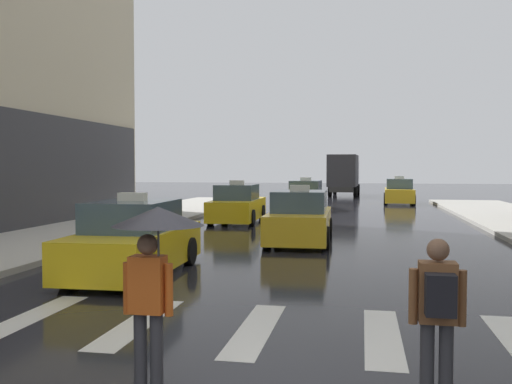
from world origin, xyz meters
The scene contains 9 objects.
crosswalk_markings centered at (0.00, 3.00, 0.00)m, with size 11.30×2.80×0.01m.
taxi_lead centered at (-3.40, 6.61, 0.72)m, with size 2.03×4.59×1.80m.
taxi_second centered at (-0.41, 12.52, 0.72)m, with size 2.02×4.58×1.80m.
taxi_third centered at (-3.76, 18.48, 0.72)m, with size 2.01×4.58×1.80m.
taxi_fourth centered at (-1.59, 26.29, 0.72)m, with size 2.01×4.58×1.80m.
taxi_fifth centered at (3.85, 32.42, 0.72)m, with size 2.04×4.59×1.80m.
box_truck centered at (0.02, 41.61, 1.85)m, with size 2.50×7.61×3.35m.
pedestrian_with_umbrella centered at (-0.63, 0.63, 1.52)m, with size 0.96×0.96×1.94m.
pedestrian_with_backpack centered at (2.24, 0.77, 0.97)m, with size 0.55×0.43×1.65m.
Camera 1 is at (1.51, -4.90, 2.35)m, focal length 39.35 mm.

